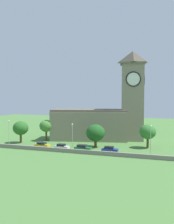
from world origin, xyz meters
TOP-DOWN VIEW (x-y plane):
  - ground_plane at (0.00, 15.00)m, footprint 200.00×200.00m
  - church at (2.43, 20.62)m, footprint 33.39×16.95m
  - quay_barrier at (0.00, -3.19)m, footprint 59.18×0.70m
  - car_yellow at (-10.88, 0.25)m, footprint 4.57×2.32m
  - car_white at (-4.29, -0.21)m, footprint 4.12×2.14m
  - car_green at (2.04, -0.03)m, footprint 4.85×2.34m
  - car_blue at (9.68, 0.55)m, footprint 4.51×2.19m
  - streetlamp_west_end at (-22.99, 1.06)m, footprint 0.44×0.44m
  - streetlamp_west_mid at (-2.18, 2.60)m, footprint 0.44×0.44m
  - streetlamp_central at (20.38, 1.53)m, footprint 0.44×0.44m
  - tree_churchyard at (18.58, 10.56)m, footprint 4.89×4.89m
  - tree_by_tower at (-15.55, 11.62)m, footprint 4.53×4.53m
  - tree_riverside_east at (3.67, 6.61)m, footprint 5.63×5.63m
  - tree_riverside_west at (-21.53, 5.34)m, footprint 5.01×5.01m

SIDE VIEW (x-z plane):
  - ground_plane at x=0.00m, z-range 0.00..0.00m
  - quay_barrier at x=0.00m, z-range 0.00..1.11m
  - car_white at x=-4.29m, z-range 0.01..1.69m
  - car_yellow at x=-10.88m, z-range 0.01..1.73m
  - car_blue at x=9.68m, z-range 0.01..1.76m
  - car_green at x=2.04m, z-range 0.01..1.83m
  - tree_riverside_east at x=3.67m, z-range 0.88..7.76m
  - tree_churchyard at x=18.58m, z-range 1.28..8.33m
  - tree_riverside_west at x=-21.53m, z-range 1.27..8.41m
  - streetlamp_west_mid at x=-2.18m, z-range 1.20..8.54m
  - tree_by_tower at x=-15.55m, z-range 1.49..8.67m
  - streetlamp_west_end at x=-22.99m, z-range 1.22..8.95m
  - streetlamp_central at x=20.38m, z-range 1.23..9.05m
  - church at x=2.43m, z-range -6.39..24.15m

